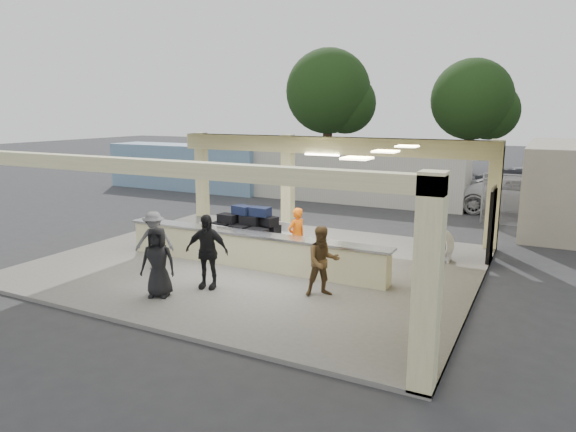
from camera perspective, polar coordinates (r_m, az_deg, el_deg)
The scene contains 16 objects.
ground at distance 15.05m, azimuth -3.22°, elevation -5.46°, with size 120.00×120.00×0.00m, color #2C2C2F.
pavilion at distance 15.18m, azimuth -1.32°, elevation -0.04°, with size 12.01×10.00×3.55m.
baggage_counter at distance 14.48m, azimuth -4.24°, elevation -3.75°, with size 8.20×0.58×0.98m.
luggage_cart at distance 15.69m, azimuth -4.53°, elevation -1.37°, with size 2.74×1.92×1.49m.
drum_fan at distance 15.65m, azimuth 16.55°, elevation -2.98°, with size 0.85×0.71×0.94m.
baggage_handler at distance 14.57m, azimuth 0.95°, elevation -2.25°, with size 0.60×0.33×1.64m, color orange.
passenger_a at distance 12.14m, azimuth 3.88°, elevation -5.04°, with size 0.82×0.36×1.68m, color brown.
passenger_b at distance 12.77m, azimuth -9.01°, elevation -3.90°, with size 1.09×0.40×1.86m, color black.
passenger_c at distance 14.62m, azimuth -14.63°, elevation -2.64°, with size 1.05×0.37×1.62m, color #4A4A4E.
passenger_d at distance 12.45m, azimuth -14.25°, elevation -4.96°, with size 0.82×0.34×1.68m, color black.
car_white_a at distance 24.69m, azimuth 24.70°, elevation 2.11°, with size 2.63×5.54×1.58m, color silver.
car_dark at distance 28.14m, azimuth 25.11°, elevation 3.12°, with size 1.68×4.77×1.59m, color black.
container_white at distance 25.77m, azimuth 6.46°, elevation 4.51°, with size 11.64×2.33×2.52m, color #BBBBB7.
container_blue at distance 30.12m, azimuth -11.04°, elevation 5.38°, with size 9.67×2.32×2.51m, color #6B90AB.
tree_left at distance 39.53m, azimuth 5.01°, elevation 13.27°, with size 6.60×6.30×9.00m.
tree_mid at distance 38.88m, azimuth 20.24°, elevation 11.72°, with size 6.00×5.60×8.00m.
Camera 1 is at (7.31, -12.40, 4.41)m, focal length 32.00 mm.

